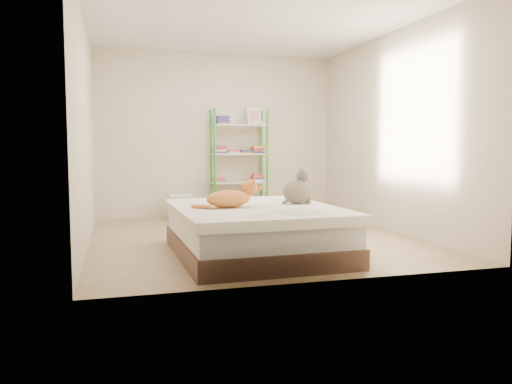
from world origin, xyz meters
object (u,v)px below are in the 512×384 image
object	(u,v)px
shelf_unit	(239,166)
white_bin	(180,207)
orange_cat	(229,196)
cardboard_box	(221,215)
grey_cat	(297,186)
bed	(254,231)

from	to	relation	value
shelf_unit	white_bin	size ratio (longest dim) A/B	4.54
orange_cat	shelf_unit	xyz separation A→B (m)	(0.82, 2.89, 0.20)
orange_cat	cardboard_box	size ratio (longest dim) A/B	0.83
cardboard_box	shelf_unit	bearing A→B (deg)	88.86
grey_cat	cardboard_box	bearing A→B (deg)	18.80
cardboard_box	grey_cat	bearing A→B (deg)	-48.85
white_bin	bed	bearing A→B (deg)	-81.38
orange_cat	grey_cat	distance (m)	0.78
white_bin	shelf_unit	bearing A→B (deg)	5.86
orange_cat	shelf_unit	size ratio (longest dim) A/B	0.32
shelf_unit	grey_cat	bearing A→B (deg)	-90.96
cardboard_box	white_bin	distance (m)	1.12
shelf_unit	white_bin	xyz separation A→B (m)	(-0.95, -0.10, -0.62)
cardboard_box	orange_cat	bearing A→B (deg)	-74.65
grey_cat	cardboard_box	world-z (taller)	grey_cat
bed	white_bin	size ratio (longest dim) A/B	5.27
orange_cat	grey_cat	world-z (taller)	grey_cat
bed	orange_cat	bearing A→B (deg)	-173.00
orange_cat	shelf_unit	distance (m)	3.01
shelf_unit	cardboard_box	distance (m)	1.41
grey_cat	shelf_unit	world-z (taller)	shelf_unit
orange_cat	shelf_unit	world-z (taller)	shelf_unit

